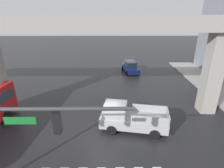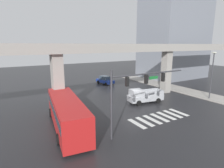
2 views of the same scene
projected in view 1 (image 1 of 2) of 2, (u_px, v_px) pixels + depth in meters
ground_plane at (103, 133)px, 13.78m from camera, size 120.00×120.00×0.00m
elevated_overpass at (103, 31)px, 14.13m from camera, size 54.19×2.32×8.40m
pickup_truck at (130, 118)px, 13.92m from camera, size 5.35×2.75×2.08m
sedan_blue at (130, 67)px, 27.28m from camera, size 2.49×4.53×1.72m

